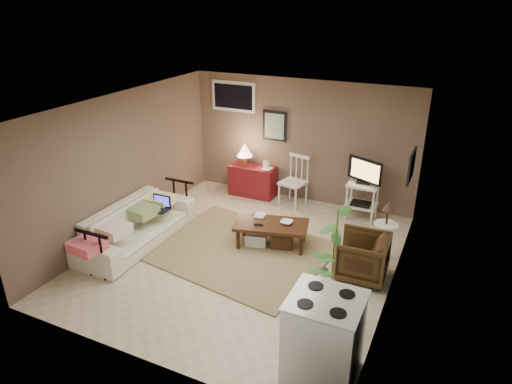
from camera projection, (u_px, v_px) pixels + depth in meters
The scene contains 20 objects.
floor at pixel (244, 256), 7.25m from camera, with size 5.00×5.00×0.00m, color #C1B293.
art_back at pixel (275, 126), 8.95m from camera, with size 0.50×0.03×0.60m, color black.
art_right at pixel (412, 166), 6.65m from camera, with size 0.03×0.60×0.45m, color black.
window at pixel (234, 96), 9.10m from camera, with size 0.96×0.03×0.60m, color silver.
rug at pixel (238, 250), 7.38m from camera, with size 2.74×2.19×0.03m, color #8F7F53.
coffee_table at pixel (271, 233), 7.44m from camera, with size 1.29×0.88×0.44m.
sofa at pixel (136, 219), 7.48m from camera, with size 2.24×0.65×0.87m, color beige.
sofa_pillows at pixel (128, 220), 7.20m from camera, with size 0.43×2.13×0.15m, color beige, non-canonical shape.
sofa_end_rails at pixel (143, 224), 7.45m from camera, with size 0.60×2.23×0.75m, color black, non-canonical shape.
laptop at pixel (160, 205), 7.66m from camera, with size 0.34×0.25×0.23m.
red_console at pixel (252, 178), 9.32m from camera, with size 0.94×0.42×1.09m.
spindle_chair at pixel (294, 183), 8.84m from camera, with size 0.53×0.53×0.99m.
tv_stand at pixel (363, 188), 8.22m from camera, with size 0.65×0.45×1.16m.
side_table at pixel (386, 223), 6.98m from camera, with size 0.36×0.36×0.98m.
armchair at pixel (362, 255), 6.58m from camera, with size 0.71×0.67×0.73m, color #2F200D.
potted_plant at pixel (334, 262), 5.53m from camera, with size 0.39×0.39×1.57m.
stove at pixel (324, 337), 4.81m from camera, with size 0.76×0.71×0.99m.
bowl at pixel (287, 218), 7.32m from camera, with size 0.20×0.05×0.20m, color #35190E.
book_table at pixel (256, 209), 7.61m from camera, with size 0.17×0.02×0.23m, color #35190E.
book_console at pixel (264, 163), 9.06m from camera, with size 0.17×0.02×0.23m, color #35190E.
Camera 1 is at (2.82, -5.58, 3.81)m, focal length 32.00 mm.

